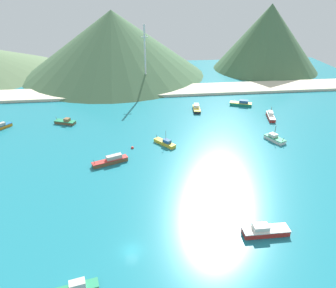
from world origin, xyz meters
name	(u,v)px	position (x,y,z in m)	size (l,w,h in m)	color
ground	(130,174)	(0.00, 30.00, -0.25)	(260.00, 280.00, 0.50)	teal
fishing_boat_0	(65,122)	(-24.37, 68.81, 0.76)	(8.55, 5.61, 2.35)	brown
fishing_boat_1	(165,143)	(12.04, 46.60, 0.77)	(7.13, 8.11, 5.42)	gold
fishing_boat_3	(265,230)	(29.19, 1.60, 0.93)	(10.27, 3.09, 2.54)	red
fishing_boat_4	(241,103)	(49.59, 80.50, 0.93)	(9.92, 6.40, 2.49)	#198466
fishing_boat_5	(111,160)	(-5.58, 36.33, 0.95)	(11.07, 6.14, 2.62)	brown
fishing_boat_6	(271,116)	(56.64, 64.94, 0.93)	(4.35, 9.76, 4.71)	red
fishing_boat_7	(275,138)	(50.02, 45.44, 0.85)	(5.98, 8.14, 5.49)	silver
fishing_boat_8	(197,108)	(28.73, 76.70, 0.95)	(3.57, 8.33, 2.57)	#232328
buoy_0	(132,148)	(0.99, 45.30, 0.17)	(0.98, 0.98, 0.98)	red
beach_strip	(128,92)	(0.00, 103.80, 0.60)	(247.00, 16.69, 1.20)	beige
hill_central	(113,43)	(-7.31, 140.52, 17.55)	(103.26, 103.26, 35.10)	#476B47
hill_east	(268,38)	(83.96, 141.56, 18.75)	(62.13, 62.13, 37.49)	#476B47
radio_tower	(145,58)	(8.87, 105.59, 16.17)	(3.17, 2.54, 31.71)	silver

